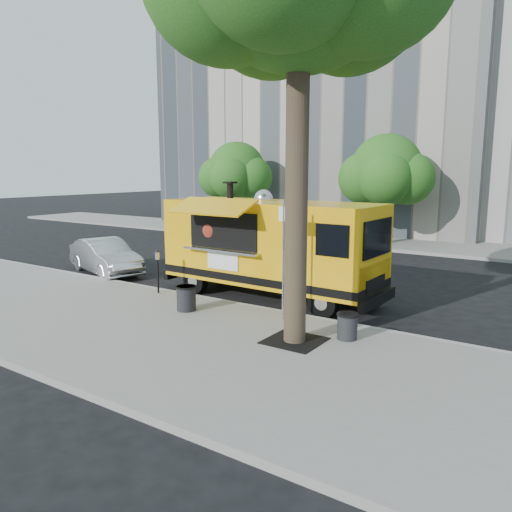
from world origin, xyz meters
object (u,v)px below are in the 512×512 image
(sign_post, at_px, (283,253))
(sedan, at_px, (105,257))
(food_truck, at_px, (269,245))
(parking_meter, at_px, (158,266))
(far_tree_a, at_px, (237,171))
(far_tree_b, at_px, (386,170))
(trash_bin_right, at_px, (347,325))
(trash_bin_left, at_px, (186,297))

(sign_post, xyz_separation_m, sedan, (-8.78, 1.69, -1.20))
(food_truck, bearing_deg, sedan, -174.97)
(parking_meter, relative_size, sedan, 0.34)
(far_tree_a, relative_size, food_truck, 0.76)
(far_tree_b, xyz_separation_m, parking_meter, (-2.00, -14.05, -2.85))
(food_truck, height_order, sedan, food_truck)
(far_tree_a, relative_size, far_tree_b, 0.97)
(far_tree_a, height_order, sign_post, far_tree_a)
(far_tree_b, height_order, food_truck, far_tree_b)
(far_tree_a, distance_m, food_truck, 15.42)
(sedan, bearing_deg, parking_meter, -92.51)
(trash_bin_right, bearing_deg, sign_post, 166.22)
(far_tree_a, distance_m, sedan, 12.86)
(far_tree_b, relative_size, trash_bin_left, 8.25)
(sign_post, distance_m, trash_bin_right, 2.44)
(far_tree_b, distance_m, parking_meter, 14.48)
(far_tree_b, relative_size, sedan, 1.39)
(sedan, bearing_deg, trash_bin_left, -94.55)
(far_tree_a, relative_size, sedan, 1.36)
(trash_bin_left, xyz_separation_m, trash_bin_right, (4.50, 0.28, -0.04))
(sign_post, relative_size, trash_bin_left, 4.50)
(far_tree_b, bearing_deg, sedan, -116.39)
(food_truck, distance_m, trash_bin_left, 3.19)
(sign_post, xyz_separation_m, food_truck, (-1.77, 2.12, -0.22))
(sign_post, height_order, trash_bin_left, sign_post)
(food_truck, relative_size, trash_bin_left, 10.63)
(sign_post, bearing_deg, sedan, 169.11)
(trash_bin_right, bearing_deg, food_truck, 145.04)
(food_truck, xyz_separation_m, trash_bin_left, (-0.78, -2.88, -1.13))
(far_tree_a, bearing_deg, sedan, -77.18)
(far_tree_a, bearing_deg, parking_meter, -62.85)
(food_truck, bearing_deg, trash_bin_right, -33.45)
(trash_bin_left, bearing_deg, parking_meter, 154.44)
(far_tree_a, relative_size, sign_post, 1.79)
(food_truck, xyz_separation_m, trash_bin_right, (3.72, -2.60, -1.17))
(sign_post, xyz_separation_m, trash_bin_right, (1.95, -0.48, -1.39))
(far_tree_a, xyz_separation_m, far_tree_b, (9.00, 0.40, 0.06))
(food_truck, height_order, trash_bin_right, food_truck)
(far_tree_b, relative_size, food_truck, 0.78)
(sign_post, bearing_deg, parking_meter, 177.48)
(far_tree_b, distance_m, food_truck, 12.35)
(trash_bin_left, distance_m, trash_bin_right, 4.51)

